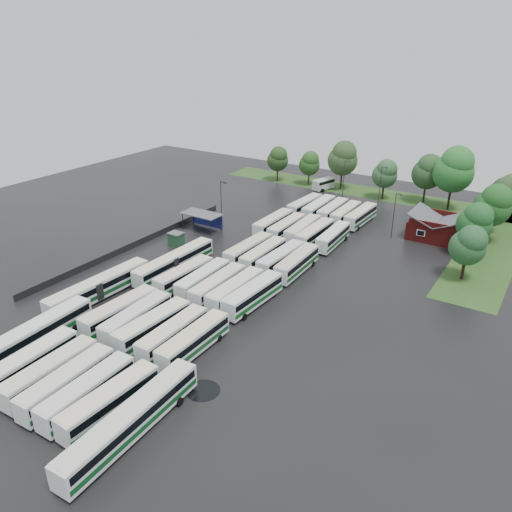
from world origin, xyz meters
The scene contains 62 objects.
ground centered at (0.00, 0.00, 0.00)m, with size 160.00×160.00×0.00m, color black.
brick_building centered at (24.00, 42.77, 1.87)m, with size 10.07×8.60×5.39m.
wash_shed centered at (-17.20, 22.02, 2.99)m, with size 8.20×4.20×3.58m.
utility_hut centered at (-16.20, 12.60, 1.32)m, with size 2.70×2.20×2.62m.
grass_strip_north centered at (2.00, 64.80, 0.01)m, with size 80.00×10.00×0.01m, color #294D19.
grass_strip_east centered at (34.00, 42.80, 0.01)m, with size 10.00×50.00×0.01m, color #294D19.
west_fence centered at (-22.20, 8.00, 0.60)m, with size 0.10×50.00×1.20m, color #2D2D30.
bus_r0c0 centered at (-4.59, -26.15, 1.83)m, with size 3.08×12.04×3.32m.
bus_r0c1 centered at (-1.07, -26.12, 1.82)m, with size 2.86×11.93×3.30m.
bus_r0c2 centered at (2.03, -26.29, 1.82)m, with size 3.07×11.97×3.30m.
bus_r0c3 centered at (5.07, -26.09, 1.80)m, with size 2.80×11.79×3.27m.
bus_r0c4 centered at (8.24, -25.85, 1.81)m, with size 2.97×11.92×3.29m.
bus_r1c0 centered at (-4.48, -12.46, 1.84)m, with size 3.11×12.12×3.34m.
bus_r1c1 centered at (-1.39, -12.45, 1.80)m, with size 2.96×11.82×3.26m.
bus_r1c2 centered at (1.81, -12.65, 1.81)m, with size 3.05×11.95×3.30m.
bus_r1c3 centered at (5.26, -12.67, 1.76)m, with size 2.63×11.55×3.20m.
bus_r1c4 centered at (8.43, -12.43, 1.79)m, with size 2.52×11.73×3.26m.
bus_r2c0 centered at (-4.41, 0.96, 1.75)m, with size 2.96×11.55×3.19m.
bus_r2c1 centered at (-1.05, 1.52, 1.75)m, with size 2.76×11.51×3.19m.
bus_r2c2 centered at (2.18, 1.05, 1.80)m, with size 2.68×11.77×3.27m.
bus_r2c3 centered at (5.30, 1.20, 1.81)m, with size 2.62×11.87×3.30m.
bus_r2c4 centered at (8.25, 1.41, 1.85)m, with size 3.09×12.16×3.36m.
bus_r3c1 centered at (-1.35, 14.75, 1.81)m, with size 2.77×11.86×3.29m.
bus_r3c2 centered at (1.92, 14.46, 1.79)m, with size 2.51×11.67×3.25m.
bus_r3c3 centered at (5.37, 14.65, 1.81)m, with size 2.94×11.91×3.29m.
bus_r3c4 centered at (8.44, 14.52, 1.82)m, with size 2.87×11.94×3.30m.
bus_r4c0 centered at (-4.52, 28.61, 1.82)m, with size 2.54×11.87×3.30m.
bus_r4c1 centered at (-1.20, 28.17, 1.75)m, with size 2.48×11.43×3.18m.
bus_r4c2 centered at (2.10, 28.68, 1.79)m, with size 2.95×11.80×3.26m.
bus_r4c3 centered at (5.00, 28.06, 1.80)m, with size 2.56×11.79×3.28m.
bus_r4c4 centered at (8.57, 28.52, 1.74)m, with size 2.90×11.46×3.16m.
bus_r5c0 centered at (-4.52, 42.17, 1.76)m, with size 3.01×11.63×3.21m.
bus_r5c1 centered at (-1.01, 42.00, 1.84)m, with size 2.75×12.08×3.35m.
bus_r5c2 centered at (2.19, 42.23, 1.77)m, with size 2.76×11.63×3.22m.
bus_r5c3 centered at (5.33, 41.94, 1.75)m, with size 2.56×11.43×3.17m.
bus_r5c4 centered at (8.53, 42.23, 1.78)m, with size 2.79×11.71×3.24m.
artic_bus_west_a centered at (-9.28, -23.05, 1.86)m, with size 3.48×18.21×3.36m.
artic_bus_west_b centered at (-9.08, 4.03, 1.78)m, with size 2.75×17.38×3.22m.
artic_bus_west_c centered at (-12.44, -9.11, 1.85)m, with size 3.11×18.03×3.33m.
artic_bus_east centered at (12.17, -26.65, 1.85)m, with size 3.17×18.03×3.33m.
minibus centered at (-8.98, 61.03, 1.50)m, with size 3.86×6.57×2.70m.
tree_north_0 centered at (-22.87, 61.64, 6.05)m, with size 5.68×5.68×9.41m.
tree_north_1 centered at (-13.99, 62.77, 5.79)m, with size 5.43×5.43×9.00m.
tree_north_2 centered at (-5.29, 63.85, 7.99)m, with size 7.50×7.50×12.42m.
tree_north_3 centered at (6.65, 61.46, 6.31)m, with size 5.92×5.92×9.81m.
tree_north_4 centered at (15.73, 64.06, 7.49)m, with size 7.02×7.02×11.64m.
tree_north_5 centered at (21.88, 61.71, 9.39)m, with size 8.80×8.80×14.58m.
tree_north_6 centered at (33.49, 61.51, 6.52)m, with size 6.12×6.12×10.13m.
tree_east_0 centered at (32.35, 27.00, 6.11)m, with size 5.77×5.74×9.51m.
tree_east_1 centered at (31.31, 37.40, 6.53)m, with size 6.13×6.13×10.16m.
tree_east_2 centered at (32.66, 46.28, 7.42)m, with size 6.96×6.96×11.53m.
tree_east_3 centered at (32.08, 51.69, 6.03)m, with size 5.66×5.66×9.37m.
tree_east_4 centered at (32.31, 59.09, 6.28)m, with size 5.92×5.90×9.78m.
lamp_post_ne centered at (16.67, 38.38, 5.23)m, with size 1.39×0.27×9.01m.
lamp_post_nw centered at (-13.62, 23.76, 5.96)m, with size 1.58×0.31×10.27m.
lamp_post_back_w centered at (-1.45, 56.26, 5.49)m, with size 1.46×0.28×9.46m.
lamp_post_back_e centered at (8.20, 54.06, 5.64)m, with size 1.50×0.29×9.72m.
puddle_0 centered at (-2.77, -19.11, 0.00)m, with size 4.69×4.69×0.01m, color black.
puddle_1 centered at (7.82, -24.91, 0.00)m, with size 4.18×4.18×0.01m, color black.
puddle_2 centered at (-10.10, 1.66, 0.00)m, with size 7.27×7.27×0.01m, color black.
puddle_3 centered at (2.17, 0.03, 0.00)m, with size 4.67×4.67×0.01m, color black.
puddle_4 centered at (13.88, -17.60, 0.00)m, with size 3.93×3.93×0.01m, color black.
Camera 1 is at (43.11, -52.15, 36.81)m, focal length 35.00 mm.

